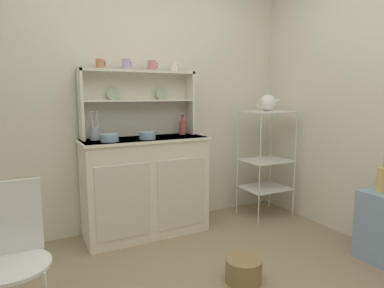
# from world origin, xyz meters

# --- Properties ---
(wall_back) EXTENTS (3.84, 0.05, 2.50)m
(wall_back) POSITION_xyz_m (0.00, 1.62, 1.25)
(wall_back) COLOR silver
(wall_back) RESTS_ON ground
(hutch_cabinet) EXTENTS (1.13, 0.45, 0.90)m
(hutch_cabinet) POSITION_xyz_m (-0.02, 1.37, 0.46)
(hutch_cabinet) COLOR silver
(hutch_cabinet) RESTS_ON ground
(hutch_shelf_unit) EXTENTS (1.06, 0.18, 0.60)m
(hutch_shelf_unit) POSITION_xyz_m (-0.02, 1.53, 1.25)
(hutch_shelf_unit) COLOR silver
(hutch_shelf_unit) RESTS_ON hutch_cabinet
(bakers_rack) EXTENTS (0.47, 0.39, 1.11)m
(bakers_rack) POSITION_xyz_m (1.26, 1.23, 0.68)
(bakers_rack) COLOR silver
(bakers_rack) RESTS_ON ground
(wire_chair) EXTENTS (0.36, 0.36, 0.85)m
(wire_chair) POSITION_xyz_m (-1.08, 0.37, 0.52)
(wire_chair) COLOR white
(wire_chair) RESTS_ON ground
(floor_basket) EXTENTS (0.25, 0.25, 0.16)m
(floor_basket) POSITION_xyz_m (0.31, 0.29, 0.08)
(floor_basket) COLOR #93754C
(floor_basket) RESTS_ON ground
(cup_terracotta_0) EXTENTS (0.08, 0.07, 0.08)m
(cup_terracotta_0) POSITION_xyz_m (-0.36, 1.49, 1.54)
(cup_terracotta_0) COLOR #C67556
(cup_terracotta_0) RESTS_ON hutch_shelf_unit
(cup_lilac_1) EXTENTS (0.08, 0.07, 0.09)m
(cup_lilac_1) POSITION_xyz_m (-0.13, 1.49, 1.55)
(cup_lilac_1) COLOR #B79ECC
(cup_lilac_1) RESTS_ON hutch_shelf_unit
(cup_rose_2) EXTENTS (0.09, 0.08, 0.09)m
(cup_rose_2) POSITION_xyz_m (0.11, 1.49, 1.55)
(cup_rose_2) COLOR #D17A84
(cup_rose_2) RESTS_ON hutch_shelf_unit
(cup_cream_3) EXTENTS (0.08, 0.07, 0.09)m
(cup_cream_3) POSITION_xyz_m (0.34, 1.49, 1.54)
(cup_cream_3) COLOR silver
(cup_cream_3) RESTS_ON hutch_shelf_unit
(bowl_mixing_large) EXTENTS (0.15, 0.15, 0.06)m
(bowl_mixing_large) POSITION_xyz_m (-0.35, 1.29, 0.93)
(bowl_mixing_large) COLOR #8EB2D1
(bowl_mixing_large) RESTS_ON hutch_cabinet
(bowl_floral_medium) EXTENTS (0.14, 0.14, 0.06)m
(bowl_floral_medium) POSITION_xyz_m (-0.02, 1.29, 0.93)
(bowl_floral_medium) COLOR #8EB2D1
(bowl_floral_medium) RESTS_ON hutch_cabinet
(jam_bottle) EXTENTS (0.06, 0.06, 0.19)m
(jam_bottle) POSITION_xyz_m (0.40, 1.45, 0.97)
(jam_bottle) COLOR #B74C47
(jam_bottle) RESTS_ON hutch_cabinet
(utensil_jar) EXTENTS (0.08, 0.08, 0.25)m
(utensil_jar) POSITION_xyz_m (-0.43, 1.45, 0.96)
(utensil_jar) COLOR #B2B7C6
(utensil_jar) RESTS_ON hutch_cabinet
(porcelain_teapot) EXTENTS (0.26, 0.17, 0.19)m
(porcelain_teapot) POSITION_xyz_m (1.26, 1.23, 1.20)
(porcelain_teapot) COLOR white
(porcelain_teapot) RESTS_ON bakers_rack
(flower_vase) EXTENTS (0.08, 0.08, 0.31)m
(flower_vase) POSITION_xyz_m (1.44, 0.08, 0.65)
(flower_vase) COLOR #DBB760
(flower_vase) RESTS_ON side_shelf_blue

